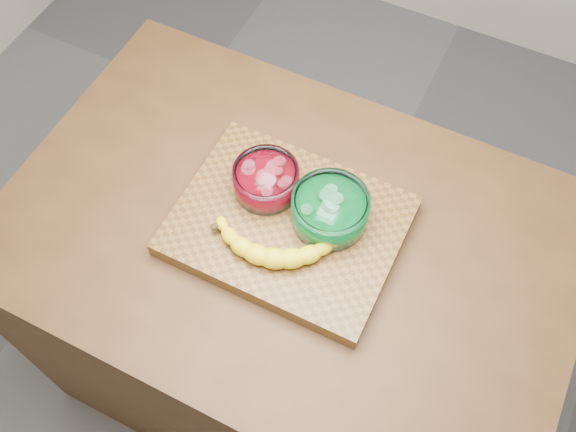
% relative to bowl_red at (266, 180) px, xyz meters
% --- Properties ---
extents(ground, '(3.50, 3.50, 0.00)m').
position_rel_bowl_red_xyz_m(ground, '(0.07, -0.05, -0.97)').
color(ground, '#5C5B60').
rests_on(ground, ground).
extents(counter, '(1.20, 0.80, 0.90)m').
position_rel_bowl_red_xyz_m(counter, '(0.07, -0.05, -0.52)').
color(counter, '#4B2E16').
rests_on(counter, ground).
extents(cutting_board, '(0.45, 0.35, 0.04)m').
position_rel_bowl_red_xyz_m(cutting_board, '(0.07, -0.05, -0.05)').
color(cutting_board, brown).
rests_on(cutting_board, counter).
extents(bowl_red, '(0.14, 0.14, 0.06)m').
position_rel_bowl_red_xyz_m(bowl_red, '(0.00, 0.00, 0.00)').
color(bowl_red, white).
rests_on(bowl_red, cutting_board).
extents(bowl_green, '(0.15, 0.15, 0.07)m').
position_rel_bowl_red_xyz_m(bowl_green, '(0.15, -0.01, 0.00)').
color(bowl_green, white).
rests_on(bowl_green, cutting_board).
extents(banana, '(0.28, 0.17, 0.04)m').
position_rel_bowl_red_xyz_m(banana, '(0.07, -0.10, -0.01)').
color(banana, yellow).
rests_on(banana, cutting_board).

